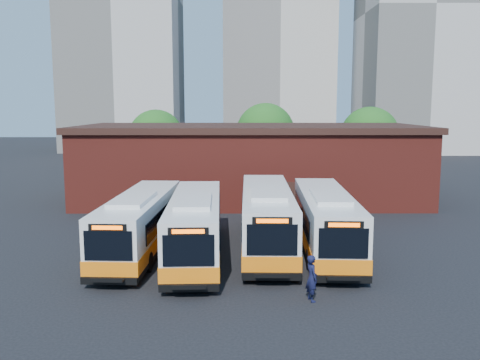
{
  "coord_description": "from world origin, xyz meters",
  "views": [
    {
      "loc": [
        -1.03,
        -23.33,
        7.98
      ],
      "look_at": [
        -0.95,
        4.33,
        3.96
      ],
      "focal_mm": 38.0,
      "sensor_mm": 36.0,
      "label": 1
    }
  ],
  "objects_px": {
    "transit_worker": "(312,278)",
    "bus_west": "(140,225)",
    "bus_east": "(325,223)",
    "bus_mideast": "(267,220)",
    "bus_midwest": "(195,228)"
  },
  "relations": [
    {
      "from": "bus_mideast",
      "to": "bus_midwest",
      "type": "bearing_deg",
      "value": -156.18
    },
    {
      "from": "bus_east",
      "to": "transit_worker",
      "type": "relative_size",
      "value": 6.51
    },
    {
      "from": "bus_west",
      "to": "bus_east",
      "type": "distance_m",
      "value": 10.21
    },
    {
      "from": "bus_west",
      "to": "bus_midwest",
      "type": "relative_size",
      "value": 0.98
    },
    {
      "from": "bus_east",
      "to": "transit_worker",
      "type": "height_order",
      "value": "bus_east"
    },
    {
      "from": "bus_east",
      "to": "transit_worker",
      "type": "distance_m",
      "value": 7.64
    },
    {
      "from": "transit_worker",
      "to": "bus_west",
      "type": "bearing_deg",
      "value": 33.75
    },
    {
      "from": "bus_midwest",
      "to": "transit_worker",
      "type": "bearing_deg",
      "value": -52.0
    },
    {
      "from": "bus_midwest",
      "to": "bus_east",
      "type": "relative_size",
      "value": 0.99
    },
    {
      "from": "bus_west",
      "to": "transit_worker",
      "type": "distance_m",
      "value": 11.0
    },
    {
      "from": "bus_west",
      "to": "bus_mideast",
      "type": "relative_size",
      "value": 0.94
    },
    {
      "from": "bus_mideast",
      "to": "bus_east",
      "type": "xyz_separation_m",
      "value": [
        3.23,
        -0.54,
        -0.06
      ]
    },
    {
      "from": "transit_worker",
      "to": "bus_mideast",
      "type": "bearing_deg",
      "value": -5.97
    },
    {
      "from": "bus_mideast",
      "to": "transit_worker",
      "type": "relative_size",
      "value": 6.74
    },
    {
      "from": "bus_west",
      "to": "transit_worker",
      "type": "height_order",
      "value": "bus_west"
    }
  ]
}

